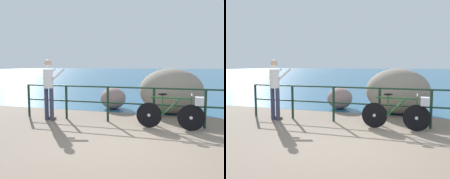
% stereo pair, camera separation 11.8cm
% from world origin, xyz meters
% --- Properties ---
extents(ground_plane, '(120.00, 120.00, 0.10)m').
position_xyz_m(ground_plane, '(0.00, 20.00, -0.05)').
color(ground_plane, '#756656').
extents(sea_surface, '(120.00, 90.00, 0.01)m').
position_xyz_m(sea_surface, '(0.00, 48.14, 0.00)').
color(sea_surface, '#285B7F').
rests_on(sea_surface, ground_plane).
extents(promenade_railing, '(7.91, 0.07, 1.02)m').
position_xyz_m(promenade_railing, '(-0.00, 1.82, 0.63)').
color(promenade_railing, black).
rests_on(promenade_railing, ground_plane).
extents(bicycle, '(1.70, 0.48, 0.92)m').
position_xyz_m(bicycle, '(0.58, 1.46, 0.46)').
color(bicycle, black).
rests_on(bicycle, ground_plane).
extents(person_at_railing, '(0.54, 0.67, 1.78)m').
position_xyz_m(person_at_railing, '(-3.02, 1.54, 0.99)').
color(person_at_railing, '#333851').
rests_on(person_at_railing, ground_plane).
extents(breakwater_boulder_main, '(2.10, 1.62, 1.51)m').
position_xyz_m(breakwater_boulder_main, '(0.38, 3.50, 0.75)').
color(breakwater_boulder_main, gray).
rests_on(breakwater_boulder_main, ground).
extents(breakwater_boulder_left, '(0.93, 1.03, 0.78)m').
position_xyz_m(breakwater_boulder_left, '(-1.71, 3.80, 0.39)').
color(breakwater_boulder_left, gray).
rests_on(breakwater_boulder_left, ground).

